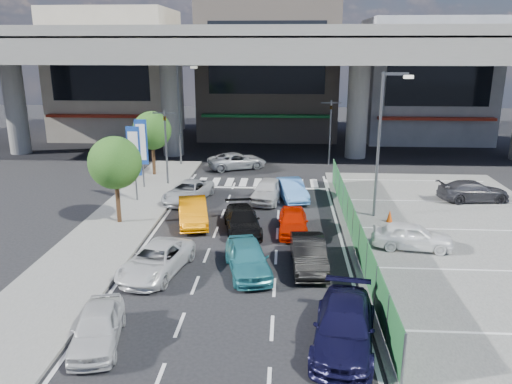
# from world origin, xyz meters

# --- Properties ---
(ground) EXTENTS (120.00, 120.00, 0.00)m
(ground) POSITION_xyz_m (0.00, 0.00, 0.00)
(ground) COLOR black
(ground) RESTS_ON ground
(parking_lot) EXTENTS (12.00, 28.00, 0.06)m
(parking_lot) POSITION_xyz_m (11.00, 2.00, 0.03)
(parking_lot) COLOR #585855
(parking_lot) RESTS_ON ground
(sidewalk_left) EXTENTS (4.00, 30.00, 0.12)m
(sidewalk_left) POSITION_xyz_m (-7.00, 4.00, 0.06)
(sidewalk_left) COLOR #585855
(sidewalk_left) RESTS_ON ground
(fence_run) EXTENTS (0.16, 22.00, 1.80)m
(fence_run) POSITION_xyz_m (5.30, 1.00, 0.90)
(fence_run) COLOR #1E582B
(fence_run) RESTS_ON ground
(expressway) EXTENTS (64.00, 14.00, 10.75)m
(expressway) POSITION_xyz_m (0.00, 22.00, 8.76)
(expressway) COLOR slate
(expressway) RESTS_ON ground
(building_west) EXTENTS (12.00, 10.90, 13.00)m
(building_west) POSITION_xyz_m (-16.00, 31.97, 6.49)
(building_west) COLOR #AA9F89
(building_west) RESTS_ON ground
(building_center) EXTENTS (14.00, 10.90, 15.00)m
(building_center) POSITION_xyz_m (0.00, 32.97, 7.49)
(building_center) COLOR gray
(building_center) RESTS_ON ground
(building_east) EXTENTS (12.00, 10.90, 12.00)m
(building_east) POSITION_xyz_m (16.00, 31.97, 5.99)
(building_east) COLOR gray
(building_east) RESTS_ON ground
(traffic_light_left) EXTENTS (1.60, 1.24, 5.20)m
(traffic_light_left) POSITION_xyz_m (-6.20, 12.00, 3.94)
(traffic_light_left) COLOR #595B60
(traffic_light_left) RESTS_ON ground
(traffic_light_right) EXTENTS (1.60, 1.24, 5.20)m
(traffic_light_right) POSITION_xyz_m (5.50, 19.00, 3.94)
(traffic_light_right) COLOR #595B60
(traffic_light_right) RESTS_ON ground
(street_lamp_right) EXTENTS (1.65, 0.22, 8.00)m
(street_lamp_right) POSITION_xyz_m (7.17, 6.00, 4.77)
(street_lamp_right) COLOR #595B60
(street_lamp_right) RESTS_ON ground
(street_lamp_left) EXTENTS (1.65, 0.22, 8.00)m
(street_lamp_left) POSITION_xyz_m (-6.33, 18.00, 4.77)
(street_lamp_left) COLOR #595B60
(street_lamp_left) RESTS_ON ground
(signboard_near) EXTENTS (0.80, 0.14, 4.70)m
(signboard_near) POSITION_xyz_m (-7.20, 7.99, 3.06)
(signboard_near) COLOR #595B60
(signboard_near) RESTS_ON ground
(signboard_far) EXTENTS (0.80, 0.14, 4.70)m
(signboard_far) POSITION_xyz_m (-7.60, 10.99, 3.06)
(signboard_far) COLOR #595B60
(signboard_far) RESTS_ON ground
(tree_near) EXTENTS (2.80, 2.80, 4.80)m
(tree_near) POSITION_xyz_m (-7.00, 4.00, 3.39)
(tree_near) COLOR #382314
(tree_near) RESTS_ON ground
(tree_far) EXTENTS (2.80, 2.80, 4.80)m
(tree_far) POSITION_xyz_m (-7.80, 14.50, 3.39)
(tree_far) COLOR #382314
(tree_far) RESTS_ON ground
(van_white_back_left) EXTENTS (2.10, 3.82, 1.23)m
(van_white_back_left) POSITION_xyz_m (-3.98, -7.27, 0.62)
(van_white_back_left) COLOR silver
(van_white_back_left) RESTS_ON ground
(minivan_navy_back) EXTENTS (2.63, 4.93, 1.36)m
(minivan_navy_back) POSITION_xyz_m (3.92, -6.89, 0.68)
(minivan_navy_back) COLOR black
(minivan_navy_back) RESTS_ON ground
(sedan_white_mid_left) EXTENTS (2.88, 4.72, 1.22)m
(sedan_white_mid_left) POSITION_xyz_m (-3.42, -2.03, 0.61)
(sedan_white_mid_left) COLOR silver
(sedan_white_mid_left) RESTS_ON ground
(taxi_teal_mid) EXTENTS (2.54, 4.32, 1.38)m
(taxi_teal_mid) POSITION_xyz_m (0.44, -1.72, 0.69)
(taxi_teal_mid) COLOR teal
(taxi_teal_mid) RESTS_ON ground
(hatch_black_mid_right) EXTENTS (1.61, 4.09, 1.33)m
(hatch_black_mid_right) POSITION_xyz_m (3.03, -1.06, 0.66)
(hatch_black_mid_right) COLOR black
(hatch_black_mid_right) RESTS_ON ground
(taxi_orange_left) EXTENTS (2.35, 4.41, 1.38)m
(taxi_orange_left) POSITION_xyz_m (-3.00, 4.22, 0.69)
(taxi_orange_left) COLOR orange
(taxi_orange_left) RESTS_ON ground
(sedan_black_mid) EXTENTS (2.51, 4.48, 1.23)m
(sedan_black_mid) POSITION_xyz_m (-0.22, 3.18, 0.61)
(sedan_black_mid) COLOR black
(sedan_black_mid) RESTS_ON ground
(taxi_orange_right) EXTENTS (1.53, 3.72, 1.26)m
(taxi_orange_right) POSITION_xyz_m (2.41, 3.14, 0.63)
(taxi_orange_right) COLOR #C31700
(taxi_orange_right) RESTS_ON ground
(wagon_silver_front_left) EXTENTS (2.99, 4.78, 1.23)m
(wagon_silver_front_left) POSITION_xyz_m (-4.06, 8.34, 0.62)
(wagon_silver_front_left) COLOR #B0B4B8
(wagon_silver_front_left) RESTS_ON ground
(sedan_white_front_mid) EXTENTS (2.34, 4.28, 1.38)m
(sedan_white_front_mid) POSITION_xyz_m (0.89, 8.65, 0.69)
(sedan_white_front_mid) COLOR silver
(sedan_white_front_mid) RESTS_ON ground
(kei_truck_front_right) EXTENTS (2.28, 4.13, 1.29)m
(kei_truck_front_right) POSITION_xyz_m (2.35, 9.10, 0.65)
(kei_truck_front_right) COLOR #518FDE
(kei_truck_front_right) RESTS_ON ground
(crossing_wagon_silver) EXTENTS (5.02, 3.72, 1.27)m
(crossing_wagon_silver) POSITION_xyz_m (-1.84, 17.12, 0.63)
(crossing_wagon_silver) COLOR #AAADB2
(crossing_wagon_silver) RESTS_ON ground
(parked_sedan_white) EXTENTS (3.89, 2.00, 1.27)m
(parked_sedan_white) POSITION_xyz_m (7.99, 1.31, 0.69)
(parked_sedan_white) COLOR white
(parked_sedan_white) RESTS_ON parking_lot
(parked_sedan_dgrey) EXTENTS (4.50, 2.28, 1.25)m
(parked_sedan_dgrey) POSITION_xyz_m (13.59, 9.28, 0.69)
(parked_sedan_dgrey) COLOR #302F35
(parked_sedan_dgrey) RESTS_ON parking_lot
(traffic_cone) EXTENTS (0.39, 0.39, 0.65)m
(traffic_cone) POSITION_xyz_m (7.69, 5.04, 0.39)
(traffic_cone) COLOR #ED4F0D
(traffic_cone) RESTS_ON parking_lot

